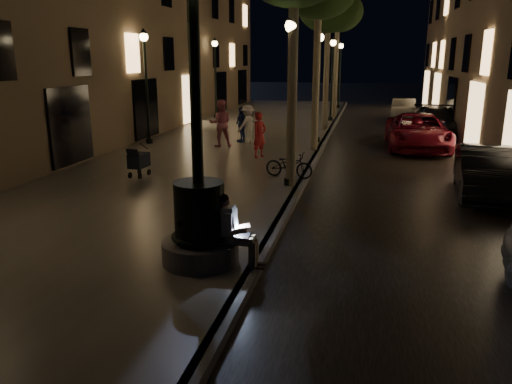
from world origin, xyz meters
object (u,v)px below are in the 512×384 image
(stroller, at_px, (139,161))
(pedestrian_pink, at_px, (221,123))
(lamp_curb_d, at_px, (340,66))
(tree_third, at_px, (329,9))
(pedestrian_white, at_px, (248,124))
(lamp_curb_c, at_px, (332,68))
(tree_far, at_px, (338,13))
(lamp_curb_b, at_px, (319,72))
(car_fifth, at_px, (403,110))
(pedestrian_red, at_px, (260,135))
(lamp_left_c, at_px, (215,68))
(seated_man_laptop, at_px, (232,228))
(fountain_lamppost, at_px, (199,209))
(pedestrian_blue, at_px, (242,124))
(lamp_curb_a, at_px, (291,79))
(car_rear, at_px, (434,121))
(car_third, at_px, (418,132))
(lamp_left_b, at_px, (146,72))
(car_second, at_px, (486,172))

(stroller, bearing_deg, pedestrian_pink, 85.46)
(lamp_curb_d, bearing_deg, tree_third, -90.00)
(pedestrian_white, bearing_deg, lamp_curb_c, -165.65)
(tree_far, distance_m, lamp_curb_b, 10.50)
(tree_far, xyz_separation_m, lamp_curb_d, (-0.08, 6.00, -3.20))
(car_fifth, distance_m, pedestrian_red, 15.94)
(lamp_left_c, height_order, stroller, lamp_left_c)
(seated_man_laptop, height_order, pedestrian_pink, pedestrian_pink)
(fountain_lamppost, height_order, pedestrian_pink, fountain_lamppost)
(tree_third, bearing_deg, pedestrian_blue, -124.13)
(lamp_left_c, bearing_deg, fountain_lamppost, -73.78)
(lamp_curb_b, bearing_deg, pedestrian_pink, -151.04)
(fountain_lamppost, bearing_deg, stroller, 123.97)
(lamp_left_c, bearing_deg, lamp_curb_d, 48.41)
(lamp_curb_a, bearing_deg, tree_third, 90.00)
(stroller, bearing_deg, car_rear, 55.49)
(lamp_curb_d, xyz_separation_m, car_third, (4.30, -15.73, -2.48))
(lamp_curb_a, bearing_deg, lamp_curb_b, 90.00)
(seated_man_laptop, height_order, car_fifth, seated_man_laptop)
(lamp_curb_a, relative_size, pedestrian_white, 2.90)
(car_rear, bearing_deg, pedestrian_blue, -148.52)
(lamp_left_b, relative_size, car_second, 1.13)
(tree_far, bearing_deg, fountain_lamppost, -91.86)
(lamp_curb_b, distance_m, car_rear, 7.65)
(car_fifth, height_order, pedestrian_pink, pedestrian_pink)
(seated_man_laptop, distance_m, pedestrian_blue, 13.58)
(lamp_curb_a, distance_m, lamp_curb_d, 24.00)
(car_rear, height_order, pedestrian_red, pedestrian_red)
(tree_third, bearing_deg, pedestrian_white, -119.80)
(seated_man_laptop, xyz_separation_m, car_fifth, (4.43, 24.65, -0.23))
(tree_third, bearing_deg, lamp_curb_d, 90.00)
(tree_third, xyz_separation_m, lamp_curb_d, (0.00, 12.00, -2.90))
(seated_man_laptop, relative_size, lamp_curb_d, 0.27)
(pedestrian_red, bearing_deg, tree_far, 24.35)
(lamp_curb_a, xyz_separation_m, pedestrian_pink, (-3.82, 5.89, -2.06))
(pedestrian_pink, bearing_deg, pedestrian_white, -151.63)
(car_second, relative_size, car_fifth, 1.05)
(lamp_curb_a, bearing_deg, stroller, 179.93)
(lamp_left_c, bearing_deg, pedestrian_pink, -72.01)
(lamp_left_c, xyz_separation_m, pedestrian_pink, (3.28, -10.11, -2.06))
(lamp_curb_d, height_order, lamp_left_c, same)
(lamp_curb_b, height_order, car_rear, lamp_curb_b)
(tree_far, bearing_deg, pedestrian_blue, -107.14)
(lamp_left_c, height_order, pedestrian_blue, lamp_left_c)
(seated_man_laptop, bearing_deg, car_rear, 73.35)
(tree_far, xyz_separation_m, pedestrian_white, (-2.98, -11.07, -5.40))
(lamp_left_b, height_order, lamp_left_c, same)
(lamp_curb_a, height_order, car_third, lamp_curb_a)
(seated_man_laptop, xyz_separation_m, tree_third, (0.09, 18.00, 5.24))
(lamp_curb_b, relative_size, pedestrian_white, 2.90)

